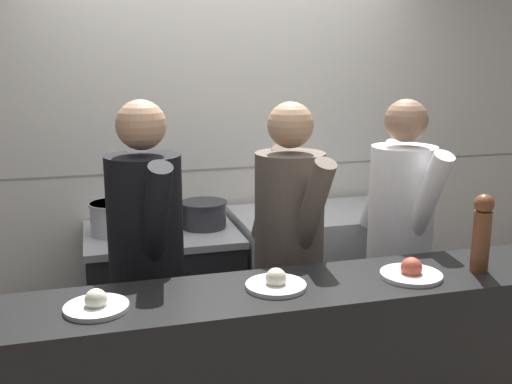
# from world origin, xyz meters

# --- Properties ---
(wall_back_tiled) EXTENTS (8.00, 0.06, 2.60)m
(wall_back_tiled) POSITION_xyz_m (0.00, 1.35, 1.30)
(wall_back_tiled) COLOR silver
(wall_back_tiled) RESTS_ON ground_plane
(oven_range) EXTENTS (0.89, 0.71, 0.87)m
(oven_range) POSITION_xyz_m (-0.45, 0.95, 0.43)
(oven_range) COLOR #232326
(oven_range) RESTS_ON ground_plane
(prep_counter) EXTENTS (1.08, 0.65, 0.91)m
(prep_counter) POSITION_xyz_m (0.55, 0.95, 0.45)
(prep_counter) COLOR #B7BABF
(prep_counter) RESTS_ON ground_plane
(stock_pot) EXTENTS (0.27, 0.27, 0.19)m
(stock_pot) POSITION_xyz_m (-0.72, 0.96, 0.97)
(stock_pot) COLOR #B7BABF
(stock_pot) RESTS_ON oven_range
(sauce_pot) EXTENTS (0.28, 0.28, 0.19)m
(sauce_pot) POSITION_xyz_m (-0.48, 0.93, 0.97)
(sauce_pot) COLOR beige
(sauce_pot) RESTS_ON oven_range
(braising_pot) EXTENTS (0.28, 0.28, 0.16)m
(braising_pot) POSITION_xyz_m (-0.19, 0.95, 0.95)
(braising_pot) COLOR #2D2D33
(braising_pot) RESTS_ON oven_range
(mixing_bowl_steel) EXTENTS (0.29, 0.29, 0.09)m
(mixing_bowl_steel) POSITION_xyz_m (0.41, 0.92, 0.95)
(mixing_bowl_steel) COLOR #B7BABF
(mixing_bowl_steel) RESTS_ON prep_counter
(chefs_knife) EXTENTS (0.31, 0.21, 0.02)m
(chefs_knife) POSITION_xyz_m (0.31, 0.77, 0.92)
(chefs_knife) COLOR #B7BABF
(chefs_knife) RESTS_ON prep_counter
(plated_dish_main) EXTENTS (0.23, 0.23, 0.08)m
(plated_dish_main) POSITION_xyz_m (-0.84, -0.37, 1.00)
(plated_dish_main) COLOR white
(plated_dish_main) RESTS_ON pass_counter
(plated_dish_appetiser) EXTENTS (0.24, 0.24, 0.08)m
(plated_dish_appetiser) POSITION_xyz_m (-0.15, -0.35, 1.00)
(plated_dish_appetiser) COLOR white
(plated_dish_appetiser) RESTS_ON pass_counter
(plated_dish_dessert) EXTENTS (0.26, 0.26, 0.09)m
(plated_dish_dessert) POSITION_xyz_m (0.42, -0.39, 1.00)
(plated_dish_dessert) COLOR white
(plated_dish_dessert) RESTS_ON pass_counter
(pepper_mill) EXTENTS (0.08, 0.08, 0.34)m
(pepper_mill) POSITION_xyz_m (0.74, -0.40, 1.16)
(pepper_mill) COLOR brown
(pepper_mill) RESTS_ON pass_counter
(chef_head_cook) EXTENTS (0.39, 0.74, 1.69)m
(chef_head_cook) POSITION_xyz_m (-0.60, 0.20, 0.94)
(chef_head_cook) COLOR black
(chef_head_cook) RESTS_ON ground_plane
(chef_sous) EXTENTS (0.39, 0.73, 1.67)m
(chef_sous) POSITION_xyz_m (0.09, 0.20, 0.93)
(chef_sous) COLOR black
(chef_sous) RESTS_ON ground_plane
(chef_line) EXTENTS (0.37, 0.73, 1.66)m
(chef_line) POSITION_xyz_m (0.73, 0.25, 0.93)
(chef_line) COLOR black
(chef_line) RESTS_ON ground_plane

